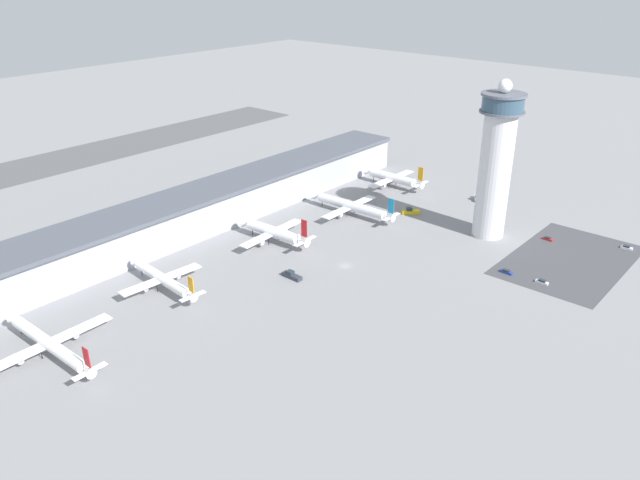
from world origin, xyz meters
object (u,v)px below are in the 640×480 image
service_truck_baggage (292,276)px  car_red_hatchback (548,239)px  airplane_gate_charlie (273,232)px  car_black_suv (542,282)px  control_tower (496,162)px  service_truck_catering (477,198)px  car_navy_sedan (506,272)px  car_grey_coupe (627,248)px  airplane_gate_alpha (49,344)px  airplane_gate_echo (393,178)px  service_truck_fuel (411,212)px  airplane_gate_bravo (162,279)px  airplane_gate_delta (351,206)px

service_truck_baggage → car_red_hatchback: (94.07, -57.86, -0.38)m
airplane_gate_charlie → car_black_suv: airplane_gate_charlie is taller
control_tower → service_truck_baggage: control_tower is taller
service_truck_catering → car_navy_sedan: size_ratio=1.61×
car_grey_coupe → service_truck_baggage: bearing=141.3°
airplane_gate_alpha → car_navy_sedan: airplane_gate_alpha is taller
airplane_gate_charlie → service_truck_catering: bearing=-22.2°
airplane_gate_alpha → airplane_gate_echo: size_ratio=1.29×
airplane_gate_echo → service_truck_fuel: bearing=-132.4°
airplane_gate_charlie → airplane_gate_echo: size_ratio=1.00×
airplane_gate_bravo → airplane_gate_charlie: 54.12m
service_truck_baggage → car_grey_coupe: size_ratio=1.86×
service_truck_catering → airplane_gate_alpha: bearing=170.2°
airplane_gate_delta → airplane_gate_echo: size_ratio=1.28×
car_red_hatchback → car_navy_sedan: bearing=-179.7°
car_navy_sedan → airplane_gate_alpha: bearing=150.0°
airplane_gate_echo → car_black_suv: (-50.36, -100.12, -4.07)m
service_truck_catering → car_red_hatchback: (-22.77, -44.40, -0.55)m
car_grey_coupe → car_navy_sedan: car_navy_sedan is taller
airplane_gate_charlie → airplane_gate_alpha: bearing=-176.5°
control_tower → service_truck_fuel: 48.72m
airplane_gate_charlie → car_red_hatchback: size_ratio=8.55×
car_red_hatchback → airplane_gate_echo: bearing=82.0°
airplane_gate_delta → airplane_gate_echo: 44.43m
airplane_gate_alpha → control_tower: bearing=-19.1°
car_black_suv → car_grey_coupe: 52.45m
airplane_gate_charlie → airplane_gate_delta: airplane_gate_charlie is taller
airplane_gate_delta → service_truck_fuel: (18.67, -19.93, -3.12)m
control_tower → airplane_gate_charlie: control_tower is taller
service_truck_baggage → airplane_gate_delta: bearing=18.8°
airplane_gate_delta → car_navy_sedan: 79.77m
car_black_suv → control_tower: bearing=52.8°
airplane_gate_bravo → airplane_gate_echo: size_ratio=1.11×
airplane_gate_bravo → airplane_gate_charlie: bearing=-1.3°
car_red_hatchback → service_truck_fuel: bearing=102.3°
airplane_gate_charlie → car_navy_sedan: bearing=-66.5°
car_black_suv → car_red_hatchback: (38.18, 13.42, -0.03)m
airplane_gate_delta → car_grey_coupe: 115.39m
car_red_hatchback → service_truck_baggage: bearing=148.4°
airplane_gate_delta → car_red_hatchback: (31.61, -79.12, -3.67)m
airplane_gate_charlie → car_navy_sedan: size_ratio=7.43×
service_truck_catering → car_navy_sedan: (-61.94, -44.61, -0.52)m
car_black_suv → car_red_hatchback: bearing=19.4°
service_truck_fuel → car_grey_coupe: 90.31m
service_truck_baggage → car_black_suv: bearing=-51.9°
airplane_gate_echo → car_navy_sedan: bearing=-120.6°
airplane_gate_echo → car_red_hatchback: (-12.17, -86.70, -4.10)m
service_truck_fuel → car_black_suv: 76.88m
airplane_gate_alpha → airplane_gate_echo: 188.36m
airplane_gate_charlie → control_tower: bearing=-44.4°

